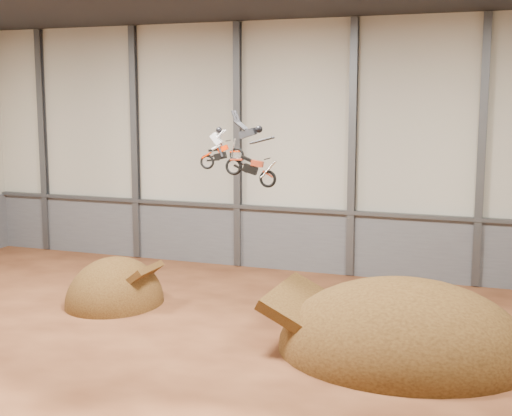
{
  "coord_description": "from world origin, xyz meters",
  "views": [
    {
      "loc": [
        11.77,
        -23.07,
        9.73
      ],
      "look_at": [
        1.77,
        4.0,
        5.28
      ],
      "focal_mm": 50.0,
      "sensor_mm": 36.0,
      "label": 1
    }
  ],
  "objects_px": {
    "landing_ramp": "(403,352)",
    "fmx_rider_b": "(248,149)",
    "takeoff_ramp": "(115,303)",
    "fmx_rider_a": "(223,145)"
  },
  "relations": [
    {
      "from": "takeoff_ramp",
      "to": "fmx_rider_a",
      "type": "height_order",
      "value": "fmx_rider_a"
    },
    {
      "from": "fmx_rider_a",
      "to": "takeoff_ramp",
      "type": "bearing_deg",
      "value": 166.19
    },
    {
      "from": "takeoff_ramp",
      "to": "fmx_rider_a",
      "type": "distance_m",
      "value": 9.92
    },
    {
      "from": "landing_ramp",
      "to": "fmx_rider_b",
      "type": "relative_size",
      "value": 3.3
    },
    {
      "from": "fmx_rider_a",
      "to": "fmx_rider_b",
      "type": "height_order",
      "value": "fmx_rider_b"
    },
    {
      "from": "takeoff_ramp",
      "to": "fmx_rider_b",
      "type": "relative_size",
      "value": 1.75
    },
    {
      "from": "takeoff_ramp",
      "to": "landing_ramp",
      "type": "xyz_separation_m",
      "value": [
        13.97,
        -1.87,
        0.0
      ]
    },
    {
      "from": "landing_ramp",
      "to": "fmx_rider_b",
      "type": "distance_m",
      "value": 10.03
    },
    {
      "from": "takeoff_ramp",
      "to": "landing_ramp",
      "type": "relative_size",
      "value": 0.53
    },
    {
      "from": "takeoff_ramp",
      "to": "fmx_rider_b",
      "type": "distance_m",
      "value": 10.91
    }
  ]
}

